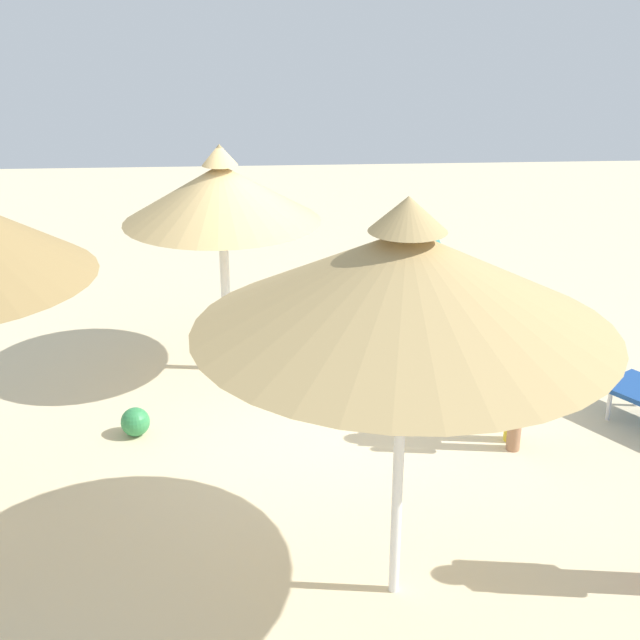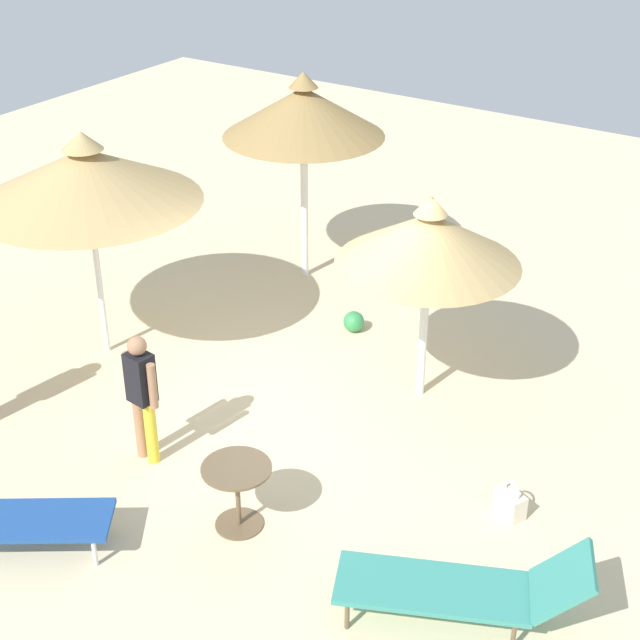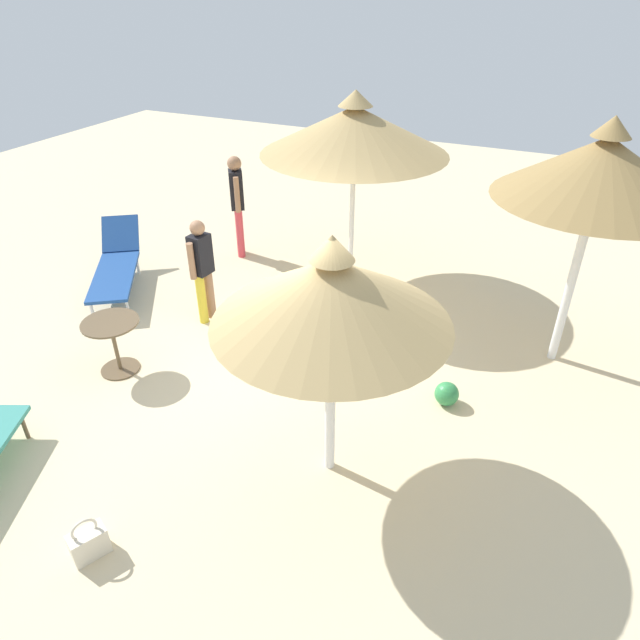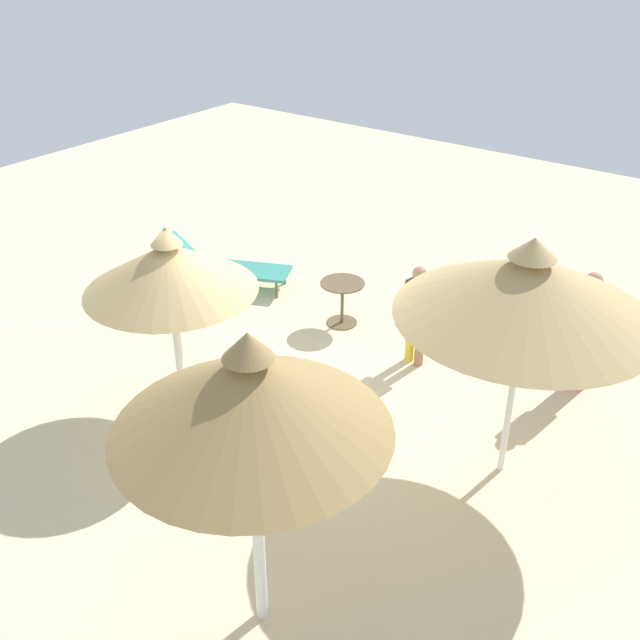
{
  "view_description": "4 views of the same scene",
  "coord_description": "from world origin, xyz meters",
  "px_view_note": "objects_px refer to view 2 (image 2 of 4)",
  "views": [
    {
      "loc": [
        -0.56,
        -7.85,
        4.17
      ],
      "look_at": [
        -0.06,
        0.12,
        0.93
      ],
      "focal_mm": 48.32,
      "sensor_mm": 36.0,
      "label": 1
    },
    {
      "loc": [
        7.67,
        5.29,
        6.39
      ],
      "look_at": [
        -0.59,
        -0.12,
        0.86
      ],
      "focal_mm": 53.77,
      "sensor_mm": 36.0,
      "label": 2
    },
    {
      "loc": [
        -2.63,
        4.74,
        4.28
      ],
      "look_at": [
        -0.42,
        -0.09,
        0.96
      ],
      "focal_mm": 31.32,
      "sensor_mm": 36.0,
      "label": 3
    },
    {
      "loc": [
        -6.38,
        -5.13,
        5.79
      ],
      "look_at": [
        0.26,
        -0.23,
        1.14
      ],
      "focal_mm": 41.81,
      "sensor_mm": 36.0,
      "label": 4
    }
  ],
  "objects_px": {
    "parasol_umbrella_center": "(429,239)",
    "beach_ball": "(354,322)",
    "side_table_round": "(237,486)",
    "handbag": "(510,503)",
    "person_standing_back": "(142,392)",
    "parasol_umbrella_far_left": "(86,176)",
    "parasol_umbrella_far_right": "(304,112)",
    "lounge_chair_edge": "(466,587)"
  },
  "relations": [
    {
      "from": "parasol_umbrella_far_right",
      "to": "side_table_round",
      "type": "distance_m",
      "value": 5.91
    },
    {
      "from": "lounge_chair_edge",
      "to": "side_table_round",
      "type": "distance_m",
      "value": 2.39
    },
    {
      "from": "parasol_umbrella_center",
      "to": "side_table_round",
      "type": "bearing_deg",
      "value": -7.09
    },
    {
      "from": "parasol_umbrella_far_left",
      "to": "beach_ball",
      "type": "xyz_separation_m",
      "value": [
        -2.17,
        2.4,
        -2.24
      ]
    },
    {
      "from": "handbag",
      "to": "side_table_round",
      "type": "distance_m",
      "value": 2.72
    },
    {
      "from": "parasol_umbrella_center",
      "to": "handbag",
      "type": "height_order",
      "value": "parasol_umbrella_center"
    },
    {
      "from": "parasol_umbrella_center",
      "to": "beach_ball",
      "type": "relative_size",
      "value": 9.01
    },
    {
      "from": "parasol_umbrella_far_left",
      "to": "beach_ball",
      "type": "bearing_deg",
      "value": 132.09
    },
    {
      "from": "parasol_umbrella_center",
      "to": "beach_ball",
      "type": "distance_m",
      "value": 2.52
    },
    {
      "from": "side_table_round",
      "to": "beach_ball",
      "type": "distance_m",
      "value": 4.06
    },
    {
      "from": "beach_ball",
      "to": "person_standing_back",
      "type": "bearing_deg",
      "value": -6.61
    },
    {
      "from": "beach_ball",
      "to": "parasol_umbrella_far_right",
      "type": "bearing_deg",
      "value": -124.94
    },
    {
      "from": "parasol_umbrella_center",
      "to": "beach_ball",
      "type": "xyz_separation_m",
      "value": [
        -0.84,
        -1.45,
        -1.88
      ]
    },
    {
      "from": "side_table_round",
      "to": "beach_ball",
      "type": "relative_size",
      "value": 2.52
    },
    {
      "from": "person_standing_back",
      "to": "side_table_round",
      "type": "xyz_separation_m",
      "value": [
        0.32,
        1.48,
        -0.36
      ]
    },
    {
      "from": "parasol_umbrella_far_left",
      "to": "person_standing_back",
      "type": "relative_size",
      "value": 1.93
    },
    {
      "from": "parasol_umbrella_center",
      "to": "parasol_umbrella_far_left",
      "type": "xyz_separation_m",
      "value": [
        1.33,
        -3.85,
        0.36
      ]
    },
    {
      "from": "person_standing_back",
      "to": "handbag",
      "type": "height_order",
      "value": "person_standing_back"
    },
    {
      "from": "handbag",
      "to": "parasol_umbrella_far_left",
      "type": "bearing_deg",
      "value": -91.35
    },
    {
      "from": "side_table_round",
      "to": "handbag",
      "type": "bearing_deg",
      "value": 126.42
    },
    {
      "from": "parasol_umbrella_center",
      "to": "parasol_umbrella_far_left",
      "type": "distance_m",
      "value": 4.09
    },
    {
      "from": "parasol_umbrella_center",
      "to": "beach_ball",
      "type": "height_order",
      "value": "parasol_umbrella_center"
    },
    {
      "from": "person_standing_back",
      "to": "parasol_umbrella_center",
      "type": "bearing_deg",
      "value": 145.78
    },
    {
      "from": "parasol_umbrella_far_right",
      "to": "parasol_umbrella_center",
      "type": "distance_m",
      "value": 3.52
    },
    {
      "from": "parasol_umbrella_far_left",
      "to": "person_standing_back",
      "type": "distance_m",
      "value": 2.88
    },
    {
      "from": "lounge_chair_edge",
      "to": "beach_ball",
      "type": "relative_size",
      "value": 7.9
    },
    {
      "from": "handbag",
      "to": "person_standing_back",
      "type": "bearing_deg",
      "value": -70.7
    },
    {
      "from": "lounge_chair_edge",
      "to": "handbag",
      "type": "bearing_deg",
      "value": -171.78
    },
    {
      "from": "parasol_umbrella_far_right",
      "to": "handbag",
      "type": "height_order",
      "value": "parasol_umbrella_far_right"
    },
    {
      "from": "parasol_umbrella_far_right",
      "to": "parasol_umbrella_far_left",
      "type": "relative_size",
      "value": 1.04
    },
    {
      "from": "handbag",
      "to": "beach_ball",
      "type": "height_order",
      "value": "handbag"
    },
    {
      "from": "parasol_umbrella_center",
      "to": "parasol_umbrella_far_right",
      "type": "bearing_deg",
      "value": -122.68
    },
    {
      "from": "parasol_umbrella_far_left",
      "to": "handbag",
      "type": "height_order",
      "value": "parasol_umbrella_far_left"
    },
    {
      "from": "lounge_chair_edge",
      "to": "parasol_umbrella_far_right",
      "type": "bearing_deg",
      "value": -134.43
    },
    {
      "from": "parasol_umbrella_far_right",
      "to": "parasol_umbrella_center",
      "type": "xyz_separation_m",
      "value": [
        1.88,
        2.94,
        -0.46
      ]
    },
    {
      "from": "parasol_umbrella_center",
      "to": "person_standing_back",
      "type": "bearing_deg",
      "value": -34.22
    },
    {
      "from": "lounge_chair_edge",
      "to": "person_standing_back",
      "type": "bearing_deg",
      "value": -93.28
    },
    {
      "from": "person_standing_back",
      "to": "handbag",
      "type": "xyz_separation_m",
      "value": [
        -1.28,
        3.65,
        -0.7
      ]
    },
    {
      "from": "handbag",
      "to": "side_table_round",
      "type": "xyz_separation_m",
      "value": [
        1.6,
        -2.17,
        0.34
      ]
    },
    {
      "from": "parasol_umbrella_far_left",
      "to": "beach_ball",
      "type": "distance_m",
      "value": 3.94
    },
    {
      "from": "parasol_umbrella_far_right",
      "to": "beach_ball",
      "type": "distance_m",
      "value": 2.96
    },
    {
      "from": "beach_ball",
      "to": "parasol_umbrella_far_left",
      "type": "bearing_deg",
      "value": -47.91
    }
  ]
}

